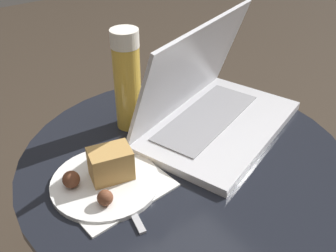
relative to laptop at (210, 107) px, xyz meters
name	(u,v)px	position (x,y,z in m)	size (l,w,h in m)	color
table	(183,199)	(-0.12, -0.06, -0.17)	(0.67, 0.67, 0.52)	#515156
napkin	(118,189)	(-0.28, -0.07, -0.05)	(0.20, 0.15, 0.00)	white
laptop	(210,107)	(0.00, 0.00, 0.00)	(0.43, 0.35, 0.24)	silver
beer_glass	(127,80)	(-0.15, 0.11, 0.06)	(0.06, 0.06, 0.23)	gold
snack_plate	(106,176)	(-0.29, -0.04, -0.03)	(0.20, 0.20, 0.07)	white
fork	(122,192)	(-0.27, -0.08, -0.05)	(0.05, 0.18, 0.00)	#B2B2B7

